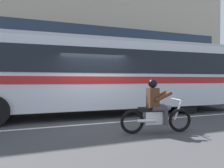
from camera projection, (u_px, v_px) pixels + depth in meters
ground_plane at (95, 120)px, 7.64m from camera, size 60.00×60.00×0.00m
sidewalk_curb at (74, 103)px, 12.44m from camera, size 28.00×3.80×0.15m
lane_center_stripe at (99, 123)px, 7.08m from camera, size 26.60×0.14×0.01m
office_building_facade at (68, 5)px, 14.45m from camera, size 28.00×0.89×13.78m
transit_bus at (103, 72)px, 8.96m from camera, size 13.31×2.94×3.22m
motorcycle_with_rider at (156, 110)px, 5.83m from camera, size 2.12×0.72×1.56m
fire_hydrant at (107, 97)px, 11.94m from camera, size 0.22×0.30×0.75m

